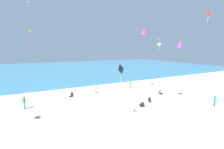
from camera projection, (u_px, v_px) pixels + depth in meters
ground_plane at (107, 99)px, 21.65m from camera, size 120.00×120.00×0.00m
ocean_water at (64, 68)px, 55.77m from camera, size 120.00×60.00×0.05m
beach_chair_far_right at (142, 105)px, 18.69m from camera, size 0.62×0.77×0.60m
beach_chair_mid_beach at (160, 92)px, 23.90m from camera, size 0.73×0.79×0.62m
person_0 at (215, 100)px, 18.63m from camera, size 0.42×0.42×1.48m
person_2 at (24, 102)px, 17.83m from camera, size 0.36×0.36×1.64m
person_3 at (96, 88)px, 24.26m from camera, size 0.41×0.41×1.44m
person_4 at (131, 84)px, 27.77m from camera, size 0.37×0.37×1.40m
person_5 at (149, 100)px, 20.23m from camera, size 0.70×0.47×0.81m
person_6 at (72, 95)px, 22.65m from camera, size 0.72×0.58×0.81m
kite_black at (121, 69)px, 13.75m from camera, size 0.83×0.49×1.69m
kite_magenta at (144, 31)px, 23.72m from camera, size 0.90×1.10×1.79m
kite_pink at (29, 2)px, 21.62m from camera, size 0.41×0.52×1.16m
kite_purple at (180, 44)px, 18.97m from camera, size 1.07×0.96×1.32m
kite_orange at (31, 32)px, 19.84m from camera, size 0.43×0.51×1.55m
kite_red at (208, 14)px, 16.53m from camera, size 0.12×0.54×1.24m
kite_teal at (158, 40)px, 25.66m from camera, size 0.34×0.43×1.38m
kite_white at (159, 45)px, 20.11m from camera, size 0.35×0.41×1.13m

